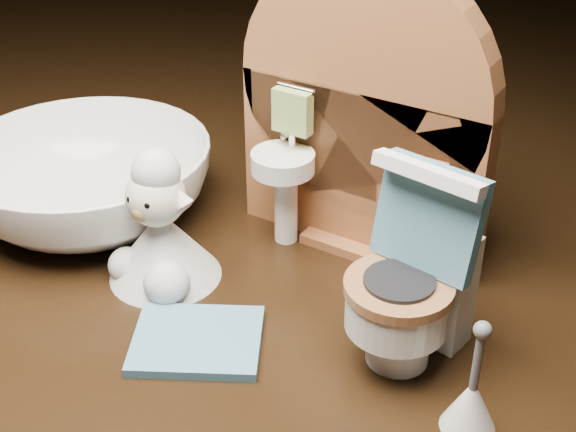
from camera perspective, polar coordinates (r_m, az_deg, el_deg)
name	(u,v)px	position (r m, az deg, el deg)	size (l,w,h in m)	color
backdrop_panel	(361,127)	(0.39, 5.20, 6.29)	(0.13, 0.05, 0.15)	brown
toy_toilet	(413,288)	(0.34, 8.91, -5.10)	(0.05, 0.06, 0.09)	white
bath_mat	(197,340)	(0.36, -6.48, -8.78)	(0.06, 0.05, 0.00)	teal
toilet_brush	(471,401)	(0.32, 12.89, -12.70)	(0.02, 0.02, 0.05)	white
plush_lamb	(160,235)	(0.39, -9.08, -1.37)	(0.06, 0.06, 0.07)	silver
ceramic_bowl	(87,182)	(0.45, -14.09, 2.38)	(0.13, 0.13, 0.04)	white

